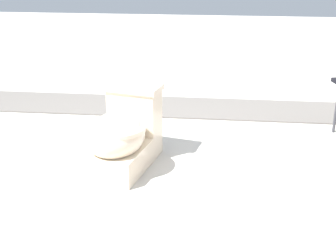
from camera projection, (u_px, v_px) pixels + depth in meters
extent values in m
plane|color=#B7B2A8|center=(114.00, 170.00, 3.09)|extent=(14.00, 14.00, 0.00)
cube|color=#605B56|center=(199.00, 108.00, 4.21)|extent=(0.56, 8.00, 0.01)
cube|color=beige|center=(123.00, 154.00, 3.11)|extent=(0.66, 0.47, 0.17)
ellipsoid|color=beige|center=(116.00, 135.00, 2.96)|extent=(0.51, 0.45, 0.28)
cylinder|color=beige|center=(115.00, 127.00, 2.94)|extent=(0.47, 0.47, 0.03)
cube|color=beige|center=(135.00, 111.00, 3.21)|extent=(0.25, 0.37, 0.30)
cube|color=beige|center=(134.00, 88.00, 3.15)|extent=(0.28, 0.40, 0.04)
cylinder|color=silver|center=(145.00, 85.00, 3.12)|extent=(0.02, 0.02, 0.01)
cylinder|color=#38383D|center=(336.00, 108.00, 3.62)|extent=(0.02, 0.02, 0.40)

